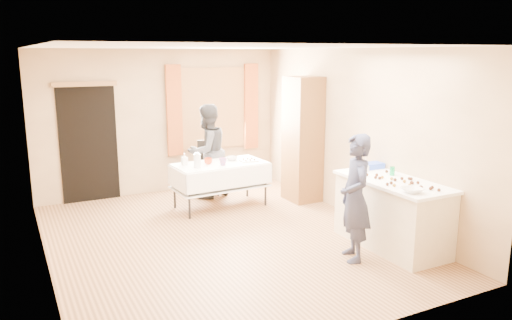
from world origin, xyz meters
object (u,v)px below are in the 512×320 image
party_table (220,181)px  girl (355,198)px  woman (207,151)px  counter (392,213)px  cabinet (303,139)px  chair (209,178)px

party_table → girl: (0.63, -2.74, 0.35)m
party_table → woman: 0.76m
counter → girl: 0.80m
girl → woman: size_ratio=0.95×
counter → woman: bearing=111.8°
counter → woman: woman is taller
cabinet → counter: cabinet is taller
party_table → girl: bearing=-80.2°
party_table → chair: size_ratio=1.64×
party_table → girl: 2.83m
cabinet → counter: (-0.10, -2.38, -0.62)m
chair → woman: size_ratio=0.58×
cabinet → party_table: bearing=170.3°
party_table → cabinet: bearing=-12.8°
counter → chair: (-1.21, 3.48, -0.17)m
cabinet → woman: 1.69m
party_table → woman: (0.04, 0.65, 0.39)m
chair → girl: girl is taller
cabinet → counter: bearing=-92.4°
chair → party_table: bearing=-77.1°
girl → counter: bearing=119.3°
chair → girl: 3.67m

